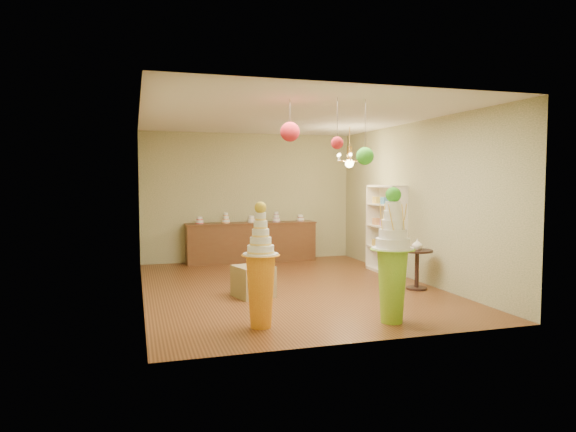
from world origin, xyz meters
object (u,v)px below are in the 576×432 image
object	(u,v)px
pedestal_orange	(261,280)
round_table	(417,264)
pedestal_green	(392,267)
sideboard	(251,241)

from	to	relation	value
pedestal_orange	round_table	distance (m)	3.49
pedestal_green	round_table	size ratio (longest dim) A/B	2.61
pedestal_green	sideboard	size ratio (longest dim) A/B	0.60
pedestal_orange	round_table	xyz separation A→B (m)	(3.16, 1.47, -0.17)
pedestal_orange	sideboard	distance (m)	5.38
sideboard	round_table	distance (m)	4.34
pedestal_green	round_table	bearing A→B (deg)	50.95
pedestal_orange	pedestal_green	bearing A→B (deg)	-9.30
pedestal_orange	sideboard	world-z (taller)	pedestal_orange
pedestal_green	round_table	xyz separation A→B (m)	(1.42, 1.75, -0.30)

